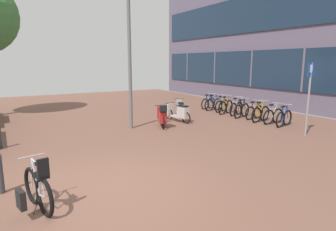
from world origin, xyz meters
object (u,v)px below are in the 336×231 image
Objects in this scene: bicycle_foreground at (37,190)px; bicycle_rack_08 at (213,104)px; bicycle_rack_09 at (208,103)px; parking_sign at (309,91)px; bicycle_rack_06 at (226,107)px; bicycle_rack_02 at (261,114)px; lamp_post at (129,53)px; bicycle_rack_01 at (273,116)px; bicycle_rack_03 at (254,112)px; bicycle_rack_00 at (284,118)px; bicycle_rack_07 at (221,106)px; scooter_mid at (180,108)px; bicycle_rack_04 at (242,110)px; scooter_near at (162,116)px; bollard_near at (0,174)px; bicycle_rack_05 at (236,108)px; scooter_far at (180,113)px.

bicycle_foreground reaches higher than bicycle_rack_08.
parking_sign reaches higher than bicycle_rack_09.
bicycle_rack_06 reaches higher than bicycle_rack_09.
bicycle_rack_02 is 6.63m from lamp_post.
bicycle_rack_01 is 0.96× the size of bicycle_rack_02.
bicycle_rack_02 is 0.64m from bicycle_rack_03.
bicycle_rack_00 is 4.21m from bicycle_rack_07.
bicycle_rack_09 is 0.74× the size of scooter_mid.
scooter_mid is at bearing 141.58° from bicycle_rack_04.
bicycle_rack_07 is 0.96× the size of bicycle_rack_08.
bicycle_rack_08 is 0.81× the size of scooter_near.
bicycle_rack_00 is at bearing 6.51° from bollard_near.
bicycle_rack_05 is 1.04× the size of bicycle_rack_07.
scooter_far is 8.42m from bollard_near.
parking_sign is (-0.72, -3.26, 1.34)m from bicycle_rack_03.
lamp_post is (-5.86, 3.01, 2.78)m from bicycle_rack_00.
bicycle_foreground is 12.12m from bicycle_rack_07.
bicycle_rack_08 is at bearing 89.97° from bicycle_rack_01.
bicycle_rack_05 is at bearing -26.62° from scooter_mid.
bicycle_foreground is at bearing -147.15° from bicycle_rack_07.
parking_sign is at bearing -96.00° from bicycle_rack_09.
scooter_mid is (2.05, 1.75, -0.07)m from scooter_near.
parking_sign is at bearing 5.51° from bicycle_foreground.
bicycle_rack_09 is at bearing 84.00° from parking_sign.
scooter_near reaches higher than bicycle_rack_04.
bicycle_rack_02 is at bearing 19.70° from bicycle_foreground.
scooter_near is (-4.49, -1.04, 0.10)m from bicycle_rack_06.
parking_sign is (1.95, -5.77, 1.28)m from scooter_mid.
bicycle_rack_00 is 1.01× the size of bicycle_rack_03.
scooter_near is at bearing -19.25° from lamp_post.
lamp_post is at bearing -168.65° from bicycle_rack_07.
bicycle_rack_01 is at bearing -91.12° from bicycle_rack_05.
scooter_near reaches higher than bicycle_rack_06.
bicycle_rack_03 is (0.09, 1.20, -0.01)m from bicycle_rack_01.
bicycle_rack_09 is at bearing 81.39° from bicycle_rack_08.
parking_sign is 0.49× the size of lamp_post.
bicycle_rack_00 is 0.79× the size of scooter_mid.
bicycle_rack_04 is 0.64m from bicycle_rack_05.
scooter_near is 5.81m from parking_sign.
bicycle_rack_07 is 0.76× the size of scooter_mid.
bicycle_rack_04 is at bearing -38.42° from scooter_mid.
bicycle_rack_09 is at bearing 89.92° from bicycle_rack_03.
scooter_mid is 0.30× the size of lamp_post.
bicycle_rack_04 reaches higher than bollard_near.
bicycle_rack_08 is 3.85m from scooter_far.
bicycle_rack_06 is (-0.11, 3.61, 0.01)m from bicycle_rack_00.
bicycle_rack_03 is at bearing -67.48° from bicycle_rack_04.
lamp_post is (-5.75, 1.81, 2.77)m from bicycle_rack_02.
bicycle_rack_05 is 4.70m from parking_sign.
bicycle_rack_02 is (-0.10, 1.20, 0.01)m from bicycle_rack_00.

